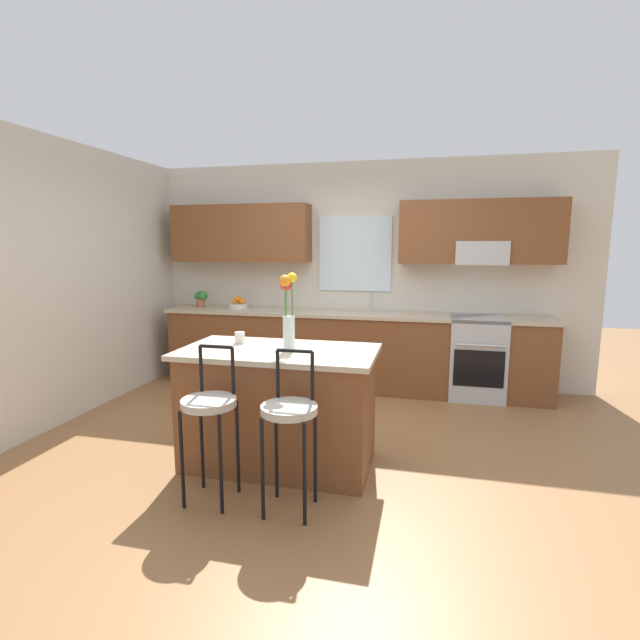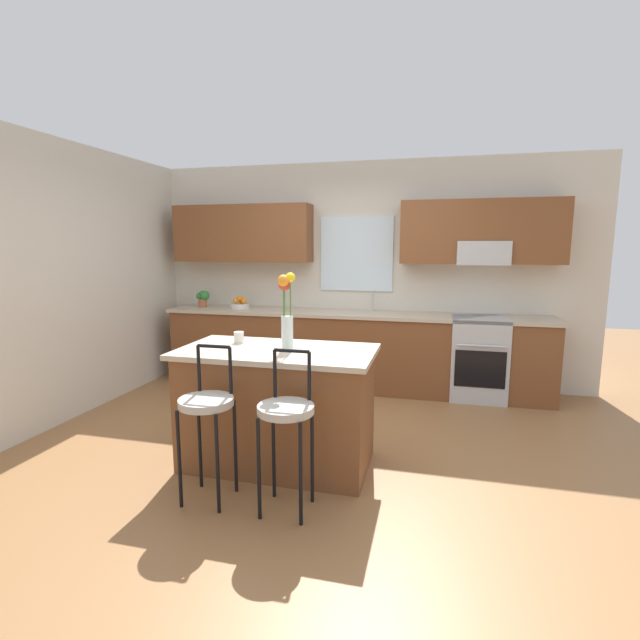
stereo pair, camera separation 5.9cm
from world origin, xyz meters
The scene contains 13 objects.
ground_plane centered at (0.00, 0.00, 0.00)m, with size 14.00×14.00×0.00m, color olive.
wall_left centered at (-2.56, 0.30, 1.35)m, with size 0.12×4.60×2.70m, color beige.
back_wall_assembly centered at (0.03, 1.98, 1.51)m, with size 5.60×0.50×2.70m.
counter_run centered at (0.00, 1.70, 0.47)m, with size 4.56×0.64×0.92m.
sink_faucet centered at (0.23, 1.84, 1.06)m, with size 0.02×0.13×0.23m.
oven_range centered at (1.45, 1.68, 0.46)m, with size 0.60×0.64×0.92m.
kitchen_island centered at (-0.20, -0.41, 0.46)m, with size 1.49×0.81×0.92m.
bar_stool_near centered at (-0.47, -1.03, 0.64)m, with size 0.36×0.36×1.04m.
bar_stool_middle centered at (0.08, -1.03, 0.64)m, with size 0.36×0.36×1.04m.
flower_vase centered at (-0.12, -0.42, 1.23)m, with size 0.14×0.15×0.58m.
mug_ceramic centered at (-0.58, -0.26, 0.97)m, with size 0.08×0.08×0.09m, color silver.
fruit_bowl_oranges centered at (-1.43, 1.70, 0.97)m, with size 0.24×0.24×0.16m.
potted_plant_small centered at (-1.94, 1.70, 1.04)m, with size 0.19×0.13×0.21m.
Camera 1 is at (0.91, -3.71, 1.70)m, focal length 26.12 mm.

